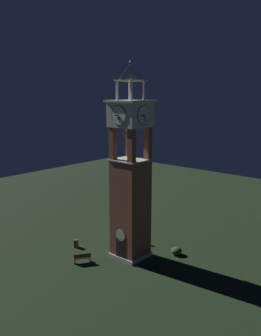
% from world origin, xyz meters
% --- Properties ---
extents(ground, '(80.00, 80.00, 0.00)m').
position_xyz_m(ground, '(0.00, 0.00, 0.00)').
color(ground, black).
extents(clock_tower, '(3.42, 3.42, 18.24)m').
position_xyz_m(clock_tower, '(-0.00, -0.00, 7.51)').
color(clock_tower, brown).
rests_on(clock_tower, ground).
extents(park_bench, '(1.21, 1.59, 0.95)m').
position_xyz_m(park_bench, '(-2.41, -4.07, 0.48)').
color(park_bench, brown).
rests_on(park_bench, ground).
extents(lamp_post, '(0.36, 0.36, 3.97)m').
position_xyz_m(lamp_post, '(-4.54, 2.68, 2.75)').
color(lamp_post, black).
rests_on(lamp_post, ground).
extents(trash_bin, '(0.52, 0.52, 0.80)m').
position_xyz_m(trash_bin, '(-5.55, -2.16, 0.40)').
color(trash_bin, '#2D2D33').
rests_on(trash_bin, ground).
extents(shrub_near_entry, '(1.04, 1.04, 0.77)m').
position_xyz_m(shrub_near_entry, '(3.18, 3.18, 0.38)').
color(shrub_near_entry, '#234C28').
rests_on(shrub_near_entry, ground).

